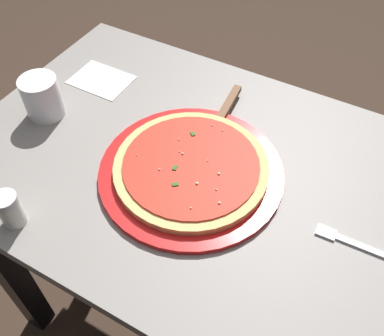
# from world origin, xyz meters

# --- Properties ---
(ground_plane) EXTENTS (5.00, 5.00, 0.00)m
(ground_plane) POSITION_xyz_m (0.00, 0.00, 0.00)
(ground_plane) COLOR #38281E
(restaurant_table) EXTENTS (1.03, 0.69, 0.76)m
(restaurant_table) POSITION_xyz_m (0.00, 0.00, 0.61)
(restaurant_table) COLOR black
(restaurant_table) RESTS_ON ground_plane
(serving_plate) EXTENTS (0.38, 0.38, 0.01)m
(serving_plate) POSITION_xyz_m (0.00, -0.03, 0.77)
(serving_plate) COLOR red
(serving_plate) RESTS_ON restaurant_table
(pizza) EXTENTS (0.31, 0.31, 0.02)m
(pizza) POSITION_xyz_m (0.00, -0.03, 0.78)
(pizza) COLOR #DBB26B
(pizza) RESTS_ON serving_plate
(pizza_server) EXTENTS (0.08, 0.22, 0.01)m
(pizza_server) POSITION_xyz_m (-0.02, 0.15, 0.78)
(pizza_server) COLOR silver
(pizza_server) RESTS_ON serving_plate
(cup_tall_drink) EXTENTS (0.08, 0.08, 0.10)m
(cup_tall_drink) POSITION_xyz_m (-0.38, -0.03, 0.81)
(cup_tall_drink) COLOR silver
(cup_tall_drink) RESTS_ON restaurant_table
(napkin_folded_right) EXTENTS (0.15, 0.11, 0.00)m
(napkin_folded_right) POSITION_xyz_m (-0.35, 0.13, 0.76)
(napkin_folded_right) COLOR white
(napkin_folded_right) RESTS_ON restaurant_table
(fork) EXTENTS (0.19, 0.03, 0.00)m
(fork) POSITION_xyz_m (0.35, -0.03, 0.77)
(fork) COLOR silver
(fork) RESTS_ON restaurant_table
(parmesan_shaker) EXTENTS (0.05, 0.05, 0.07)m
(parmesan_shaker) POSITION_xyz_m (-0.23, -0.29, 0.80)
(parmesan_shaker) COLOR silver
(parmesan_shaker) RESTS_ON restaurant_table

